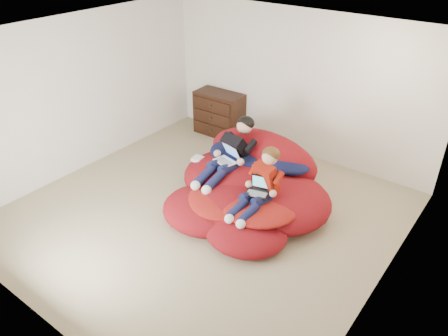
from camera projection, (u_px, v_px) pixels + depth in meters
room_shell at (203, 201)px, 6.19m from camera, size 5.10×5.10×2.77m
dresser at (219, 114)px, 8.40m from camera, size 0.95×0.54×0.84m
beanbag_pile at (248, 187)px, 6.45m from camera, size 2.42×2.38×0.90m
cream_pillow at (249, 136)px, 7.09m from camera, size 0.44×0.28×0.28m
older_boy at (232, 150)px, 6.50m from camera, size 0.40×1.28×0.78m
younger_boy at (261, 182)px, 5.81m from camera, size 0.38×0.99×0.79m
laptop_white at (228, 157)px, 6.46m from camera, size 0.36×0.39×0.22m
laptop_black at (260, 189)px, 5.83m from camera, size 0.36×0.33×0.23m
power_adapter at (198, 159)px, 6.85m from camera, size 0.17×0.17×0.06m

